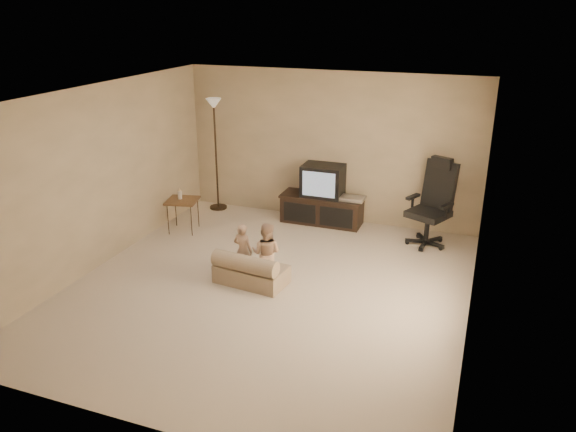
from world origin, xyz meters
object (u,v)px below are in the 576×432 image
object	(u,v)px
child_sofa	(250,271)
toddler_right	(266,253)
floor_lamp	(215,130)
office_chair	(431,214)
toddler_left	(243,251)
side_table	(182,201)
tv_stand	(323,199)

from	to	relation	value
child_sofa	toddler_right	distance (m)	0.33
child_sofa	floor_lamp	bearing A→B (deg)	131.44
office_chair	toddler_left	distance (m)	3.00
side_table	floor_lamp	distance (m)	1.48
side_table	child_sofa	distance (m)	2.24
office_chair	floor_lamp	distance (m)	3.92
floor_lamp	child_sofa	distance (m)	3.28
toddler_left	side_table	bearing A→B (deg)	-29.70
tv_stand	toddler_left	size ratio (longest dim) A/B	1.85
floor_lamp	toddler_left	world-z (taller)	floor_lamp
child_sofa	toddler_right	size ratio (longest dim) A/B	1.17
office_chair	toddler_right	bearing A→B (deg)	-107.54
office_chair	side_table	world-z (taller)	office_chair
child_sofa	toddler_right	bearing A→B (deg)	38.80
office_chair	side_table	xyz separation A→B (m)	(-3.83, -0.85, 0.03)
office_chair	child_sofa	size ratio (longest dim) A/B	1.37
toddler_right	tv_stand	bearing A→B (deg)	-94.07
side_table	child_sofa	xyz separation A→B (m)	(1.77, -1.33, -0.33)
tv_stand	toddler_right	world-z (taller)	tv_stand
floor_lamp	toddler_left	xyz separation A→B (m)	(1.56, -2.31, -1.06)
tv_stand	side_table	xyz separation A→B (m)	(-2.02, -1.13, 0.10)
tv_stand	child_sofa	xyz separation A→B (m)	(-0.25, -2.46, -0.23)
tv_stand	child_sofa	world-z (taller)	tv_stand
side_table	toddler_right	size ratio (longest dim) A/B	0.86
toddler_left	tv_stand	bearing A→B (deg)	-94.21
tv_stand	floor_lamp	bearing A→B (deg)	178.99
toddler_right	floor_lamp	bearing A→B (deg)	-53.60
office_chair	toddler_left	xyz separation A→B (m)	(-2.23, -2.01, -0.10)
side_table	toddler_right	xyz separation A→B (m)	(1.96, -1.21, -0.09)
tv_stand	toddler_right	xyz separation A→B (m)	(-0.06, -2.34, 0.00)
side_table	tv_stand	bearing A→B (deg)	29.14
office_chair	child_sofa	world-z (taller)	office_chair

